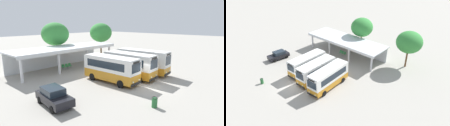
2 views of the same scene
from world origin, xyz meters
The scene contains 12 objects.
ground_plane centered at (0.00, 0.00, 0.00)m, with size 180.00×180.00×0.00m, color #A39E93.
city_bus_nearest_orange centered at (-1.49, 4.57, 1.75)m, with size 2.38×7.33×3.17m.
city_bus_second_in_row centered at (1.47, 4.02, 1.80)m, with size 2.41×7.29×3.26m.
city_bus_middle_cream centered at (4.44, 3.88, 1.84)m, with size 2.66×7.70×3.34m.
parked_car_flank centered at (-9.72, 4.00, 0.83)m, with size 2.22×4.30×1.62m.
terminal_canopy centered at (-1.02, 15.18, 2.63)m, with size 16.94×5.49×3.40m.
waiting_chair_end_by_column centered at (-1.93, 13.94, 0.52)m, with size 0.45×0.45×0.86m.
waiting_chair_second_from_end centered at (-1.33, 13.87, 0.52)m, with size 0.45×0.45×0.86m.
waiting_chair_middle_seat centered at (-0.74, 13.91, 0.52)m, with size 0.45×0.45×0.86m.
roadside_tree_behind_canopy centered at (-0.06, 18.53, 5.14)m, with size 4.60×4.60×7.11m.
roadside_tree_east_of_canopy centered at (10.60, 18.13, 4.95)m, with size 4.63×4.63×6.93m.
litter_bin_apron centered at (-4.29, -2.87, 0.46)m, with size 0.49×0.49×0.90m.
Camera 2 is at (23.56, -15.10, 19.23)m, focal length 32.70 mm.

